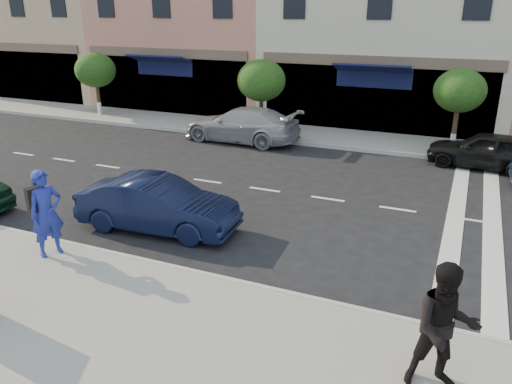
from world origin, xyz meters
name	(u,v)px	position (x,y,z in m)	size (l,w,h in m)	color
ground	(278,258)	(0.00, 0.00, 0.00)	(120.00, 120.00, 0.00)	black
sidewalk_near	(193,356)	(0.00, -3.75, 0.07)	(60.00, 4.50, 0.15)	gray
sidewalk_far	(374,142)	(0.00, 11.00, 0.07)	(60.00, 3.00, 0.15)	gray
building_centre	(397,3)	(-0.50, 17.00, 5.50)	(11.00, 9.00, 11.00)	beige
street_tree_wa	(95,70)	(-14.00, 10.80, 2.33)	(2.00, 2.00, 3.05)	#473323
street_tree_wb	(261,81)	(-5.00, 10.80, 2.31)	(2.10, 2.10, 3.06)	#473323
street_tree_c	(460,91)	(3.00, 10.80, 2.36)	(1.90, 1.90, 3.04)	#473323
photographer	(46,213)	(-4.55, -2.07, 1.11)	(0.70, 0.46, 1.93)	#202B96
walker	(445,328)	(3.58, -2.99, 1.11)	(0.94, 0.73, 1.93)	black
car_near_mid	(158,205)	(-3.30, 0.23, 0.66)	(1.40, 4.02, 1.32)	black
car_far_left	(241,125)	(-5.18, 9.10, 0.71)	(2.00, 4.92, 1.43)	#9B9BA0
car_far_mid	(485,150)	(4.12, 9.10, 0.65)	(1.52, 3.79, 1.29)	black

